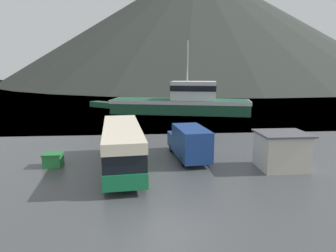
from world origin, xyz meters
TOP-DOWN VIEW (x-y plane):
  - ground_plane at (0.00, 0.00)m, footprint 400.00×400.00m
  - water_surface at (0.00, 140.14)m, footprint 240.00×240.00m
  - hill_backdrop at (28.86, 161.31)m, footprint 203.44×203.44m
  - tour_bus at (-2.43, 8.64)m, footprint 3.54×10.51m
  - delivery_van at (2.66, 10.72)m, footprint 2.83×6.58m
  - fishing_boat at (5.50, 35.91)m, footprint 22.84×10.71m
  - storage_bin at (-7.55, 9.62)m, footprint 1.38×1.30m
  - dock_kiosk at (8.90, 7.89)m, footprint 3.47×3.06m
  - small_boat at (-8.15, 44.67)m, footprint 6.13×5.35m
  - mooring_bollard at (-3.75, 18.53)m, footprint 0.29×0.29m

SIDE VIEW (x-z plane):
  - ground_plane at x=0.00m, z-range 0.00..0.00m
  - water_surface at x=0.00m, z-range 0.00..0.00m
  - mooring_bollard at x=-3.75m, z-range 0.03..0.70m
  - small_boat at x=-8.15m, z-range 0.00..1.02m
  - storage_bin at x=-7.55m, z-range 0.01..1.03m
  - dock_kiosk at x=8.90m, z-range 0.01..2.65m
  - delivery_van at x=2.66m, z-range 0.06..2.71m
  - tour_bus at x=-2.43m, z-range 0.20..3.32m
  - fishing_boat at x=5.50m, z-range -3.85..7.61m
  - hill_backdrop at x=28.86m, z-range 0.00..63.46m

